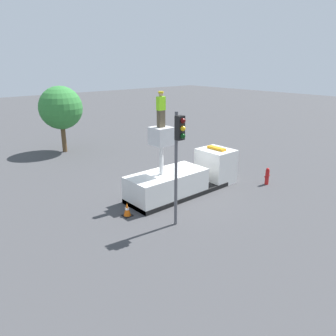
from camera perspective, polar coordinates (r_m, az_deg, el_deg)
ground_plane at (r=18.33m, az=1.83°, el=-4.54°), size 120.00×120.00×0.00m
bucket_truck at (r=18.28m, az=2.79°, el=-1.79°), size 6.98×2.07×3.93m
worker at (r=16.25m, az=-1.24°, el=10.17°), size 0.40×0.26×1.75m
traffic_light_pole at (r=13.71m, az=1.84°, el=3.59°), size 0.34×0.57×5.12m
fire_hydrant at (r=20.42m, az=16.88°, el=-1.39°), size 0.47×0.23×1.03m
traffic_cone_rear at (r=15.85m, az=-7.14°, el=-7.22°), size 0.44×0.44×0.67m
tree_left_bg at (r=27.41m, az=-18.18°, el=9.90°), size 3.37×3.37×5.25m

